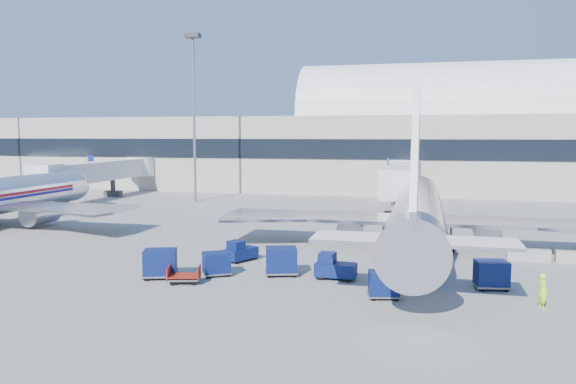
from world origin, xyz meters
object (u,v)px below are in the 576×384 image
(tug_lead, at_px, (334,267))
(cart_train_b, at_px, (216,263))
(barrier_near, at_px, (528,255))
(cart_solo_near, at_px, (384,284))
(tug_left, at_px, (240,251))
(cart_train_c, at_px, (160,263))
(airliner_main, at_px, (417,213))
(cart_train_a, at_px, (281,260))
(mast_west, at_px, (194,93))
(tug_right, at_px, (416,263))
(jetbridge_near, at_px, (401,176))
(jetbridge_mid, at_px, (104,171))
(cart_open_red, at_px, (184,277))
(cart_solo_far, at_px, (491,274))
(ramp_worker, at_px, (543,291))

(tug_lead, distance_m, cart_train_b, 7.67)
(barrier_near, height_order, cart_solo_near, cart_solo_near)
(tug_left, height_order, cart_train_c, cart_train_c)
(airliner_main, relative_size, cart_train_c, 14.76)
(cart_train_a, relative_size, cart_train_c, 0.98)
(mast_west, relative_size, tug_right, 10.09)
(cart_train_b, bearing_deg, jetbridge_near, 42.58)
(cart_train_c, bearing_deg, tug_right, 0.63)
(jetbridge_near, height_order, barrier_near, jetbridge_near)
(jetbridge_mid, distance_m, cart_open_red, 50.81)
(tug_left, relative_size, cart_open_red, 1.18)
(mast_west, height_order, tug_right, mast_west)
(barrier_near, distance_m, cart_solo_far, 9.17)
(ramp_worker, bearing_deg, cart_train_c, 68.21)
(airliner_main, xyz_separation_m, tug_lead, (-4.98, -10.90, -2.16))
(jetbridge_mid, height_order, cart_train_a, jetbridge_mid)
(cart_train_b, height_order, cart_train_c, cart_train_c)
(cart_train_c, xyz_separation_m, ramp_worker, (22.59, -0.95, -0.04))
(tug_lead, relative_size, tug_right, 1.19)
(airliner_main, distance_m, tug_left, 14.71)
(cart_solo_near, height_order, cart_open_red, cart_solo_near)
(tug_right, distance_m, ramp_worker, 9.31)
(cart_train_c, bearing_deg, tug_lead, -5.76)
(cart_solo_far, bearing_deg, tug_right, 134.56)
(mast_west, relative_size, cart_solo_near, 11.45)
(airliner_main, distance_m, tug_lead, 12.18)
(jetbridge_near, distance_m, tug_lead, 37.43)
(cart_train_a, bearing_deg, cart_train_c, -177.97)
(airliner_main, bearing_deg, cart_solo_near, -96.30)
(mast_west, xyz_separation_m, cart_open_red, (16.15, -39.64, -14.41))
(cart_train_b, bearing_deg, tug_lead, -24.81)
(airliner_main, xyz_separation_m, jetbridge_near, (-2.40, 26.30, 1.00))
(barrier_near, distance_m, cart_train_b, 22.64)
(airliner_main, relative_size, cart_train_b, 16.79)
(cart_train_a, bearing_deg, cart_solo_far, -17.99)
(airliner_main, bearing_deg, tug_left, -148.79)
(airliner_main, bearing_deg, barrier_near, -17.39)
(cart_solo_near, bearing_deg, ramp_worker, -11.13)
(airliner_main, bearing_deg, tug_lead, -114.57)
(tug_lead, distance_m, cart_solo_far, 9.50)
(airliner_main, height_order, jetbridge_near, airliner_main)
(jetbridge_near, distance_m, barrier_near, 30.82)
(mast_west, distance_m, tug_lead, 46.34)
(jetbridge_mid, bearing_deg, cart_train_c, -54.28)
(cart_open_red, bearing_deg, jetbridge_near, 58.13)
(mast_west, xyz_separation_m, cart_train_a, (21.51, -36.30, -13.80))
(cart_solo_near, xyz_separation_m, cart_open_red, (-12.26, 0.30, -0.44))
(mast_west, distance_m, tug_right, 47.08)
(airliner_main, height_order, tug_right, airliner_main)
(cart_train_b, bearing_deg, ramp_worker, -39.59)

